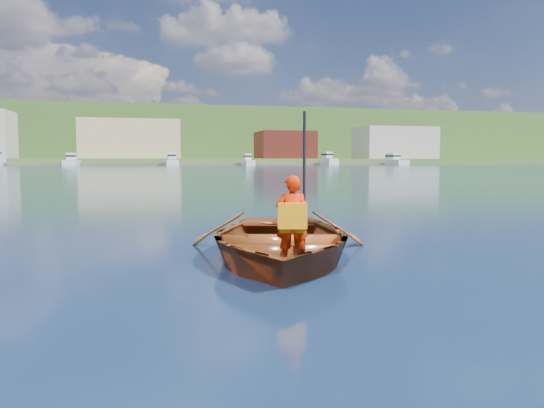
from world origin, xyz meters
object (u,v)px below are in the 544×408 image
Objects in this scene: rowboat at (279,240)px; dock at (142,164)px; child_paddler at (292,219)px; marina_yachts at (163,161)px.

rowboat is 148.45m from dock.
rowboat is at bearing 85.96° from child_paddler.
child_paddler is 0.01× the size of dock.
child_paddler reaches higher than rowboat.
rowboat is 0.99m from child_paddler.
marina_yachts reaches higher than rowboat.
child_paddler is 144.69m from marina_yachts.
dock is (-2.66, 148.42, 0.14)m from rowboat.
marina_yachts is at bearing -39.19° from dock.
child_paddler is at bearing -94.04° from rowboat.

